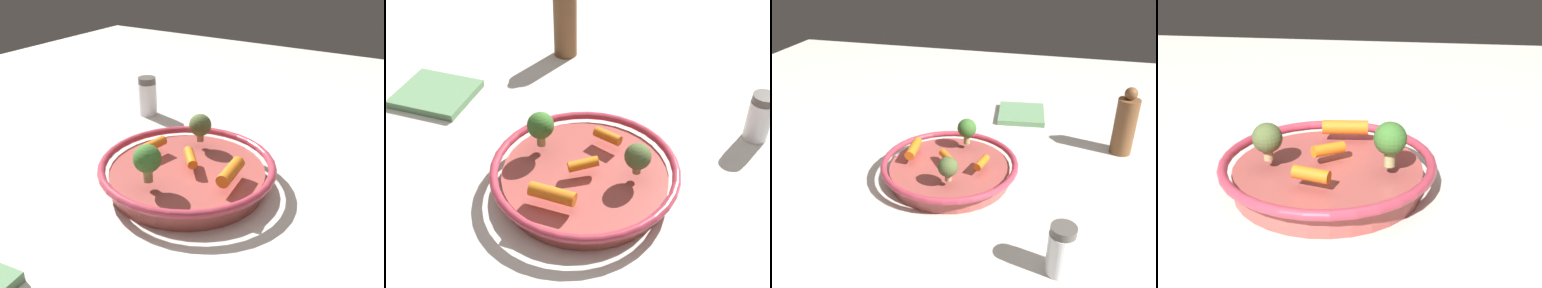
% 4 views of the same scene
% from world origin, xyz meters
% --- Properties ---
extents(ground_plane, '(2.00, 2.00, 0.00)m').
position_xyz_m(ground_plane, '(0.00, 0.00, 0.00)').
color(ground_plane, beige).
extents(serving_bowl, '(0.29, 0.29, 0.04)m').
position_xyz_m(serving_bowl, '(0.00, 0.00, 0.02)').
color(serving_bowl, '#A84C47').
rests_on(serving_bowl, ground_plane).
extents(baby_carrot_right, '(0.05, 0.04, 0.02)m').
position_xyz_m(baby_carrot_right, '(-0.00, 0.01, 0.05)').
color(baby_carrot_right, orange).
rests_on(baby_carrot_right, serving_bowl).
extents(baby_carrot_left, '(0.07, 0.03, 0.02)m').
position_xyz_m(baby_carrot_left, '(0.01, 0.08, 0.05)').
color(baby_carrot_left, orange).
rests_on(baby_carrot_left, serving_bowl).
extents(baby_carrot_back, '(0.05, 0.03, 0.02)m').
position_xyz_m(baby_carrot_back, '(-0.01, -0.07, 0.05)').
color(baby_carrot_back, orange).
rests_on(baby_carrot_back, serving_bowl).
extents(broccoli_floret_large, '(0.04, 0.04, 0.05)m').
position_xyz_m(broccoli_floret_large, '(-0.07, -0.02, 0.07)').
color(broccoli_floret_large, tan).
rests_on(broccoli_floret_large, serving_bowl).
extents(broccoli_floret_small, '(0.04, 0.04, 0.06)m').
position_xyz_m(broccoli_floret_small, '(0.08, -0.02, 0.08)').
color(broccoli_floret_small, '#9CA466').
rests_on(broccoli_floret_small, serving_bowl).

